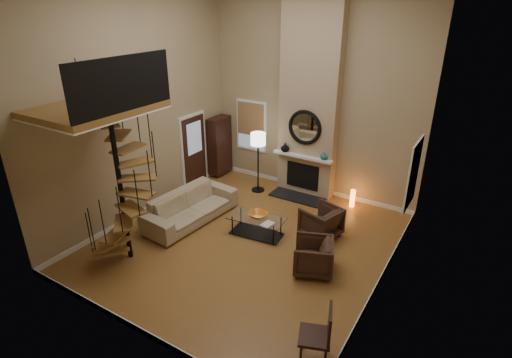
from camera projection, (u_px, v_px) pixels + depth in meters
The scene contains 32 objects.
ground at pixel (247, 241), 9.19m from camera, with size 6.00×6.50×0.01m, color #A97436.
back_wall at pixel (313, 94), 10.59m from camera, with size 6.00×0.02×5.50m, color tan.
front_wall at pixel (117, 182), 5.54m from camera, with size 6.00×0.02×5.50m, color tan.
left_wall at pixel (139, 105), 9.50m from camera, with size 0.02×6.50×5.50m, color tan.
right_wall at pixel (399, 152), 6.63m from camera, with size 0.02×6.50×5.50m, color tan.
baseboard_back at pixel (307, 187), 11.68m from camera, with size 6.00×0.02×0.12m, color white.
baseboard_front at pixel (140, 330), 6.65m from camera, with size 6.00×0.02×0.12m, color white.
baseboard_left at pixel (151, 206), 10.60m from camera, with size 0.02×6.50×0.12m, color white.
baseboard_right at pixel (378, 283), 7.74m from camera, with size 0.02×6.50×0.12m, color white.
chimney_breast at pixel (310, 96), 10.44m from camera, with size 1.60×0.38×5.50m, color tan.
hearth at pixel (297, 197), 11.18m from camera, with size 1.50×0.60×0.04m, color black.
firebox at pixel (302, 176), 11.19m from camera, with size 0.95×0.02×0.72m, color black.
mantel at pixel (302, 157), 10.88m from camera, with size 1.70×0.18×0.06m, color white.
mirror_frame at pixel (305, 128), 10.60m from camera, with size 0.94×0.94×0.10m, color black.
mirror_disc at pixel (305, 127), 10.61m from camera, with size 0.80×0.80×0.01m, color white.
vase_left at pixel (285, 147), 11.11m from camera, with size 0.24×0.24×0.25m, color black.
vase_right at pixel (324, 156), 10.57m from camera, with size 0.20×0.20×0.21m, color #1C6063.
window_back at pixel (251, 125), 11.94m from camera, with size 1.02×0.06×1.52m.
window_right at pixel (413, 173), 8.66m from camera, with size 0.06×1.02×1.52m.
entry_door at pixel (194, 151), 11.57m from camera, with size 0.10×1.05×2.16m.
loft at pixel (99, 106), 7.44m from camera, with size 1.70×2.20×1.09m.
spiral_stair at pixel (120, 181), 7.92m from camera, with size 1.47×1.47×4.06m.
hutch at pixel (220, 145), 12.31m from camera, with size 0.37×0.78×1.75m, color black.
sofa at pixel (191, 206), 9.91m from camera, with size 2.48×0.97×0.73m, color tan.
armchair_near at pixel (323, 223), 9.25m from camera, with size 0.78×0.80×0.73m, color #3D261C.
armchair_far at pixel (317, 257), 8.04m from camera, with size 0.75×0.78×0.71m, color #3D261C.
coffee_table at pixel (257, 224), 9.34m from camera, with size 1.37×0.79×0.48m.
bowl at pixel (258, 215), 9.30m from camera, with size 0.43×0.43×0.11m, color orange.
book at pixel (266, 224), 8.99m from camera, with size 0.22×0.30×0.03m, color gray.
floor_lamp at pixel (258, 144), 11.04m from camera, with size 0.41×0.41×1.72m.
accent_lamp at pixel (352, 198), 10.61m from camera, with size 0.13×0.13×0.47m, color orange.
side_chair at pixel (321, 333), 5.98m from camera, with size 0.60×0.60×0.99m.
Camera 1 is at (4.27, -6.53, 5.06)m, focal length 28.34 mm.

